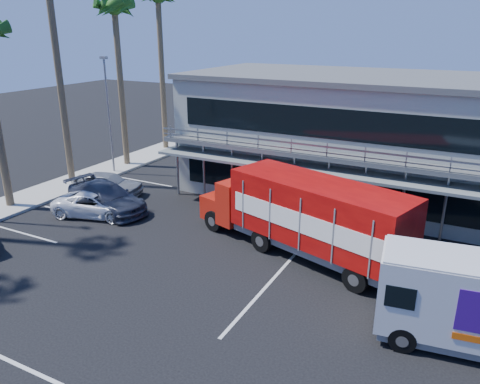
% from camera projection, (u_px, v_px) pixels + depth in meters
% --- Properties ---
extents(ground, '(120.00, 120.00, 0.00)m').
position_uv_depth(ground, '(201.00, 296.00, 18.25)').
color(ground, black).
rests_on(ground, ground).
extents(building, '(22.40, 12.00, 7.30)m').
position_uv_depth(building, '(373.00, 137.00, 28.22)').
color(building, '#979B8E').
rests_on(building, ground).
extents(curb_strip, '(3.00, 32.00, 0.16)m').
position_uv_depth(curb_strip, '(51.00, 190.00, 29.78)').
color(curb_strip, '#A5A399').
rests_on(curb_strip, ground).
extents(palm_e, '(2.80, 2.80, 12.25)m').
position_uv_depth(palm_e, '(115.00, 17.00, 32.02)').
color(palm_e, brown).
rests_on(palm_e, ground).
extents(palm_f, '(2.80, 2.80, 13.25)m').
position_uv_depth(palm_f, '(158.00, 6.00, 36.49)').
color(palm_f, brown).
rests_on(palm_f, ground).
extents(light_pole_far, '(0.50, 0.25, 8.09)m').
position_uv_depth(light_pole_far, '(109.00, 110.00, 32.14)').
color(light_pole_far, gray).
rests_on(light_pole_far, ground).
extents(red_truck, '(11.07, 5.59, 3.64)m').
position_uv_depth(red_truck, '(305.00, 214.00, 20.96)').
color(red_truck, '#B01A0E').
rests_on(red_truck, ground).
extents(parked_car_c, '(5.15, 3.42, 1.31)m').
position_uv_depth(parked_car_c, '(97.00, 204.00, 25.85)').
color(parked_car_c, white).
rests_on(parked_car_c, ground).
extents(parked_car_d, '(5.83, 3.26, 1.60)m').
position_uv_depth(parked_car_d, '(106.00, 198.00, 26.45)').
color(parked_car_d, '#323643').
rests_on(parked_car_d, ground).
extents(parked_car_e, '(4.68, 2.91, 1.49)m').
position_uv_depth(parked_car_e, '(107.00, 184.00, 28.94)').
color(parked_car_e, gray).
rests_on(parked_car_e, ground).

